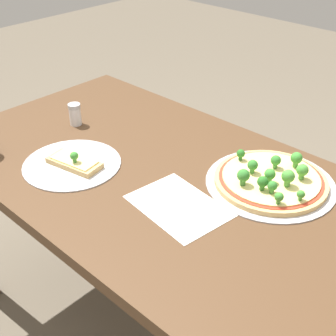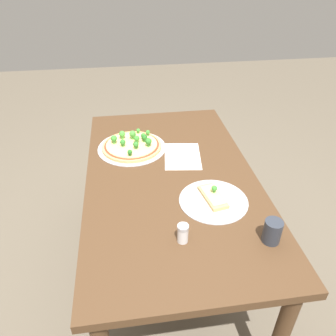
{
  "view_description": "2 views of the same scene",
  "coord_description": "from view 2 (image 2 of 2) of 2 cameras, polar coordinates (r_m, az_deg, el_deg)",
  "views": [
    {
      "loc": [
        0.79,
        -0.8,
        1.44
      ],
      "look_at": [
        0.03,
        0.01,
        0.73
      ],
      "focal_mm": 50.0,
      "sensor_mm": 36.0,
      "label": 1
    },
    {
      "loc": [
        -1.22,
        0.19,
        1.6
      ],
      "look_at": [
        0.03,
        0.01,
        0.73
      ],
      "focal_mm": 35.0,
      "sensor_mm": 36.0,
      "label": 2
    }
  ],
  "objects": [
    {
      "name": "ground_plane",
      "position": [
        2.01,
        0.41,
        -17.92
      ],
      "size": [
        8.0,
        8.0,
        0.0
      ],
      "primitive_type": "plane",
      "color": "brown"
    },
    {
      "name": "dining_table",
      "position": [
        1.57,
        0.5,
        -3.94
      ],
      "size": [
        1.36,
        0.78,
        0.71
      ],
      "color": "#4C331E",
      "rests_on": "ground_plane"
    },
    {
      "name": "pizza_tray_whole",
      "position": [
        1.72,
        -6.29,
        3.96
      ],
      "size": [
        0.36,
        0.36,
        0.07
      ],
      "color": "#B7B7BC",
      "rests_on": "dining_table"
    },
    {
      "name": "pizza_tray_slice",
      "position": [
        1.38,
        7.88,
        -5.32
      ],
      "size": [
        0.29,
        0.29,
        0.06
      ],
      "color": "#B7B7BC",
      "rests_on": "dining_table"
    },
    {
      "name": "drinking_cup",
      "position": [
        1.23,
        17.71,
        -10.47
      ],
      "size": [
        0.06,
        0.06,
        0.09
      ],
      "primitive_type": "cylinder",
      "color": "#2D333D",
      "rests_on": "dining_table"
    },
    {
      "name": "condiment_shaker",
      "position": [
        1.18,
        2.6,
        -11.28
      ],
      "size": [
        0.04,
        0.04,
        0.07
      ],
      "color": "silver",
      "rests_on": "dining_table"
    },
    {
      "name": "paper_menu",
      "position": [
        1.65,
        2.54,
        2.1
      ],
      "size": [
        0.27,
        0.21,
        0.0
      ],
      "primitive_type": "cube",
      "rotation": [
        0.0,
        0.0,
        -0.13
      ],
      "color": "white",
      "rests_on": "dining_table"
    }
  ]
}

